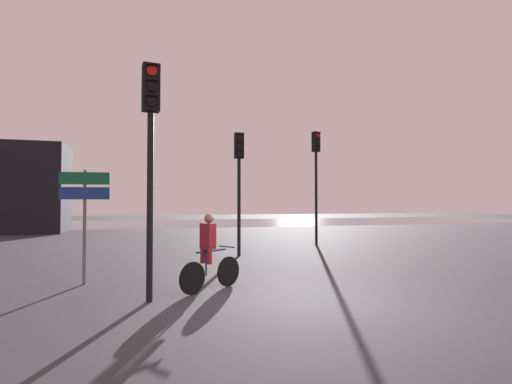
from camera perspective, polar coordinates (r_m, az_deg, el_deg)
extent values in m
plane|color=#333338|center=(7.81, 6.98, -15.24)|extent=(120.00, 120.00, 0.00)
cube|color=slate|center=(38.41, -11.78, -4.39)|extent=(80.00, 16.00, 0.01)
cylinder|color=black|center=(7.76, -14.91, -1.94)|extent=(0.12, 0.12, 3.58)
cube|color=black|center=(8.06, -14.78, 14.18)|extent=(0.34, 0.27, 0.90)
cylinder|color=red|center=(8.02, -14.63, 16.44)|extent=(0.19, 0.05, 0.19)
cube|color=black|center=(8.03, -14.61, 17.23)|extent=(0.20, 0.14, 0.02)
cylinder|color=black|center=(7.93, -14.65, 14.45)|extent=(0.19, 0.05, 0.19)
cube|color=black|center=(7.94, -14.62, 15.25)|extent=(0.20, 0.14, 0.02)
cylinder|color=black|center=(7.86, -14.66, 12.41)|extent=(0.19, 0.05, 0.19)
cube|color=black|center=(7.86, -14.64, 13.23)|extent=(0.20, 0.14, 0.02)
cylinder|color=black|center=(18.03, 8.59, -0.88)|extent=(0.12, 0.12, 4.16)
cube|color=black|center=(18.24, 8.56, 7.09)|extent=(0.38, 0.33, 0.90)
cylinder|color=red|center=(18.19, 8.85, 8.04)|extent=(0.19, 0.09, 0.19)
cube|color=black|center=(18.19, 8.89, 8.39)|extent=(0.22, 0.17, 0.02)
cylinder|color=black|center=(18.14, 8.85, 7.14)|extent=(0.19, 0.09, 0.19)
cube|color=black|center=(18.14, 8.89, 7.49)|extent=(0.22, 0.17, 0.02)
cylinder|color=black|center=(18.10, 8.86, 6.23)|extent=(0.19, 0.09, 0.19)
cube|color=black|center=(18.10, 8.90, 6.58)|extent=(0.22, 0.17, 0.02)
cylinder|color=black|center=(14.02, -2.45, -2.16)|extent=(0.12, 0.12, 3.43)
cube|color=black|center=(14.17, -2.44, 6.63)|extent=(0.33, 0.25, 0.90)
cylinder|color=black|center=(14.08, -2.33, 7.88)|extent=(0.19, 0.04, 0.19)
cube|color=black|center=(14.08, -2.31, 8.33)|extent=(0.19, 0.13, 0.02)
cylinder|color=black|center=(14.03, -2.33, 6.71)|extent=(0.19, 0.04, 0.19)
cube|color=black|center=(14.03, -2.31, 7.16)|extent=(0.19, 0.13, 0.02)
cylinder|color=black|center=(13.99, -2.33, 5.53)|extent=(0.19, 0.04, 0.19)
cube|color=black|center=(13.99, -2.31, 5.99)|extent=(0.19, 0.13, 0.02)
cylinder|color=slate|center=(9.92, -23.28, -4.62)|extent=(0.08, 0.08, 2.60)
cube|color=#116038|center=(9.87, -23.28, 1.81)|extent=(1.10, 0.15, 0.28)
cube|color=navy|center=(9.86, -23.30, -0.17)|extent=(1.10, 0.15, 0.28)
cylinder|color=black|center=(9.03, -3.97, -11.26)|extent=(0.57, 0.40, 0.66)
cylinder|color=black|center=(8.31, -9.08, -12.07)|extent=(0.57, 0.40, 0.66)
cylinder|color=navy|center=(8.59, -6.40, -8.37)|extent=(0.72, 0.50, 0.04)
cylinder|color=navy|center=(8.52, -7.14, -9.95)|extent=(0.04, 0.04, 0.55)
cylinder|color=navy|center=(8.92, -4.18, -7.81)|extent=(0.28, 0.40, 0.03)
cylinder|color=maroon|center=(8.41, -6.66, -8.17)|extent=(0.11, 0.11, 0.60)
cylinder|color=maroon|center=(8.56, -7.60, -8.06)|extent=(0.11, 0.11, 0.60)
cube|color=maroon|center=(8.49, -6.88, -6.28)|extent=(0.33, 0.36, 0.54)
sphere|color=#846047|center=(8.49, -6.73, -3.78)|extent=(0.20, 0.20, 0.20)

